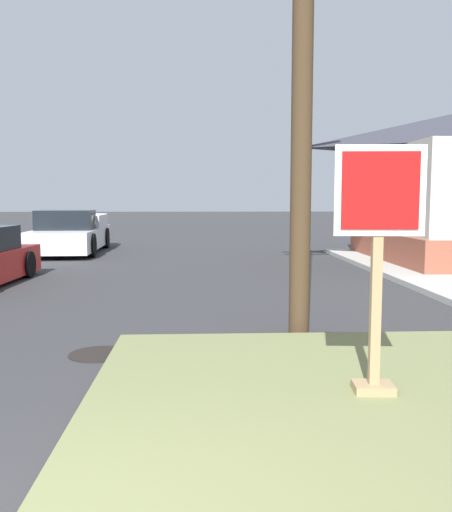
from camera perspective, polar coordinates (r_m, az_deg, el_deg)
grass_corner_patch at (r=4.92m, az=17.03°, el=-15.89°), size 5.26×5.68×0.08m
stop_sign at (r=5.13m, az=15.30°, el=-1.50°), size 0.80×0.31×2.24m
manhole_cover at (r=6.84m, az=-13.00°, el=-9.82°), size 0.70×0.70×0.02m
pickup_truck_white at (r=19.76m, az=-15.77°, el=2.10°), size 2.29×5.61×1.48m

